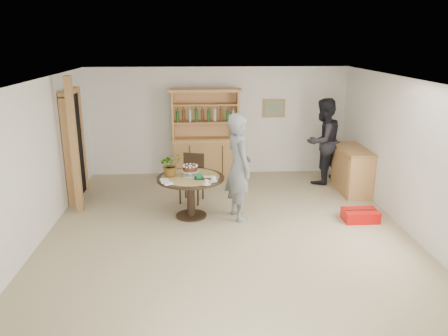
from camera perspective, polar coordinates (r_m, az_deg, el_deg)
ground at (r=7.29m, az=0.53°, el=-8.74°), size 7.00×7.00×0.00m
room_shell at (r=6.74m, az=0.59°, el=4.79°), size 6.04×7.04×2.52m
doorway at (r=9.15m, az=-19.03°, el=2.98°), size 0.13×1.10×2.18m
pine_post at (r=8.30m, az=-18.99°, el=2.68°), size 0.12×0.12×2.50m
hutch at (r=10.11m, az=-2.39°, el=2.69°), size 1.62×0.54×2.04m
sideboard at (r=9.52m, az=16.39°, el=-0.23°), size 0.54×1.26×0.94m
dining_table at (r=7.82m, az=-4.38°, el=-2.21°), size 1.20×1.20×0.76m
dining_chair at (r=8.62m, az=-4.14°, el=-0.87°), size 0.52×0.52×0.95m
birthday_cake at (r=7.78m, az=-4.42°, el=-0.15°), size 0.30×0.30×0.20m
flower_vase at (r=7.77m, az=-7.02°, el=0.42°), size 0.47×0.44×0.42m
gift_tray at (r=7.64m, az=-2.82°, el=-1.20°), size 0.30×0.20×0.08m
coffee_cup_a at (r=7.49m, az=-1.39°, el=-1.44°), size 0.15×0.15×0.09m
coffee_cup_b at (r=7.33m, az=-2.28°, el=-1.90°), size 0.15×0.15×0.08m
napkins at (r=7.49m, az=-7.59°, el=-1.79°), size 0.24×0.33×0.03m
teen_boy at (r=7.64m, az=1.93°, el=0.13°), size 0.63×0.79×1.91m
adult_person at (r=9.83m, az=12.79°, el=3.41°), size 1.16×1.11×1.89m
red_suitcase at (r=8.15m, az=17.37°, el=-5.92°), size 0.60×0.40×0.21m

